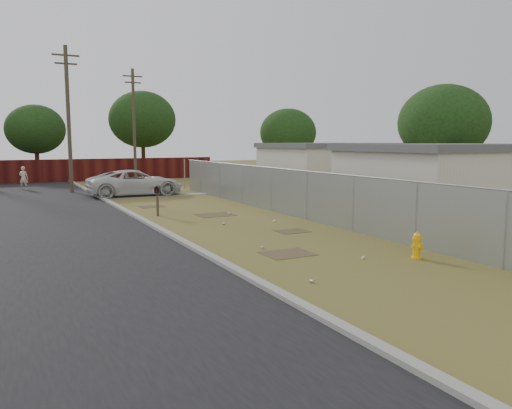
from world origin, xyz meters
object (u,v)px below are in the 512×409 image
pedestrian (24,178)px  fire_hydrant (417,246)px  pickup_truck (136,183)px  mailbox (157,192)px

pedestrian → fire_hydrant: bearing=132.9°
pickup_truck → pedestrian: bearing=39.3°
fire_hydrant → mailbox: size_ratio=0.58×
fire_hydrant → pedestrian: pedestrian is taller
fire_hydrant → pickup_truck: bearing=98.5°
fire_hydrant → pedestrian: 27.78m
fire_hydrant → pickup_truck: size_ratio=0.14×
mailbox → pickup_truck: 8.56m
fire_hydrant → mailbox: (-4.08, 10.97, 0.68)m
mailbox → fire_hydrant: bearing=-69.6°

